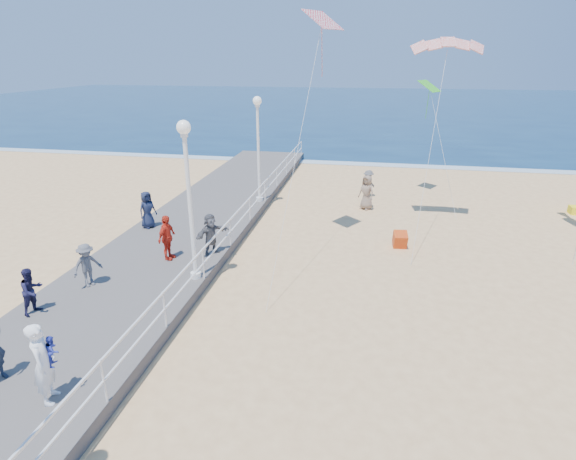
% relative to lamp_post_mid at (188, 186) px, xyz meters
% --- Properties ---
extents(ground, '(160.00, 160.00, 0.00)m').
position_rel_lamp_post_mid_xyz_m(ground, '(5.35, 0.00, -3.66)').
color(ground, '#ECBC7B').
rests_on(ground, ground).
extents(ocean, '(160.00, 90.00, 0.05)m').
position_rel_lamp_post_mid_xyz_m(ocean, '(5.35, 65.00, -3.65)').
color(ocean, '#0C2849').
rests_on(ocean, ground).
extents(surf_line, '(160.00, 1.20, 0.04)m').
position_rel_lamp_post_mid_xyz_m(surf_line, '(5.35, 20.50, -3.63)').
color(surf_line, white).
rests_on(surf_line, ground).
extents(boardwalk, '(5.00, 44.00, 0.40)m').
position_rel_lamp_post_mid_xyz_m(boardwalk, '(-2.15, 0.00, -3.46)').
color(boardwalk, '#65605B').
rests_on(boardwalk, ground).
extents(railing, '(0.05, 42.00, 0.55)m').
position_rel_lamp_post_mid_xyz_m(railing, '(0.30, 0.00, -2.41)').
color(railing, white).
rests_on(railing, boardwalk).
extents(lamp_post_mid, '(0.44, 0.44, 5.32)m').
position_rel_lamp_post_mid_xyz_m(lamp_post_mid, '(0.00, 0.00, 0.00)').
color(lamp_post_mid, white).
rests_on(lamp_post_mid, boardwalk).
extents(lamp_post_far, '(0.44, 0.44, 5.32)m').
position_rel_lamp_post_mid_xyz_m(lamp_post_far, '(0.00, 9.00, 0.00)').
color(lamp_post_far, white).
rests_on(lamp_post_far, boardwalk).
extents(woman_holding_toddler, '(0.69, 0.82, 1.93)m').
position_rel_lamp_post_mid_xyz_m(woman_holding_toddler, '(-0.94, -6.16, -2.30)').
color(woman_holding_toddler, white).
rests_on(woman_holding_toddler, boardwalk).
extents(toddler_held, '(0.38, 0.42, 0.71)m').
position_rel_lamp_post_mid_xyz_m(toddler_held, '(-0.79, -6.01, -2.06)').
color(toddler_held, '#323FBC').
rests_on(toddler_held, boardwalk).
extents(spectator_2, '(0.96, 1.11, 1.48)m').
position_rel_lamp_post_mid_xyz_m(spectator_2, '(-3.23, -1.19, -2.52)').
color(spectator_2, '#57575C').
rests_on(spectator_2, boardwalk).
extents(spectator_3, '(0.54, 1.05, 1.71)m').
position_rel_lamp_post_mid_xyz_m(spectator_3, '(-1.57, 1.27, -2.40)').
color(spectator_3, red).
rests_on(spectator_3, boardwalk).
extents(spectator_4, '(0.84, 0.96, 1.65)m').
position_rel_lamp_post_mid_xyz_m(spectator_4, '(-3.88, 4.25, -2.44)').
color(spectator_4, '#1B223B').
rests_on(spectator_4, boardwalk).
extents(spectator_5, '(1.20, 1.51, 1.60)m').
position_rel_lamp_post_mid_xyz_m(spectator_5, '(-0.15, 2.05, -2.46)').
color(spectator_5, '#535358').
rests_on(spectator_5, boardwalk).
extents(spectator_7, '(0.67, 0.79, 1.42)m').
position_rel_lamp_post_mid_xyz_m(spectator_7, '(-3.83, -2.99, -2.55)').
color(spectator_7, '#1C1B3C').
rests_on(spectator_7, boardwalk).
extents(beach_walker_a, '(1.08, 1.16, 1.58)m').
position_rel_lamp_post_mid_xyz_m(beach_walker_a, '(5.57, 12.03, -2.87)').
color(beach_walker_a, '#535458').
rests_on(beach_walker_a, ground).
extents(beach_walker_c, '(1.06, 0.98, 1.82)m').
position_rel_lamp_post_mid_xyz_m(beach_walker_c, '(5.53, 9.89, -2.75)').
color(beach_walker_c, '#846E5B').
rests_on(beach_walker_c, ground).
extents(box_kite, '(0.62, 0.76, 0.74)m').
position_rel_lamp_post_mid_xyz_m(box_kite, '(7.07, 4.93, -3.36)').
color(box_kite, red).
rests_on(box_kite, ground).
extents(beach_chair_left, '(0.55, 0.55, 0.40)m').
position_rel_lamp_post_mid_xyz_m(beach_chair_left, '(16.07, 11.05, -3.46)').
color(beach_chair_left, yellow).
rests_on(beach_chair_left, ground).
extents(kite_parafoil, '(2.94, 0.94, 0.65)m').
position_rel_lamp_post_mid_xyz_m(kite_parafoil, '(8.45, 7.81, 4.41)').
color(kite_parafoil, red).
extents(kite_diamond_green, '(1.37, 1.43, 0.59)m').
position_rel_lamp_post_mid_xyz_m(kite_diamond_green, '(8.46, 13.16, 2.38)').
color(kite_diamond_green, green).
extents(kite_diamond_redwhite, '(1.54, 1.61, 0.70)m').
position_rel_lamp_post_mid_xyz_m(kite_diamond_redwhite, '(3.61, 4.76, 5.09)').
color(kite_diamond_redwhite, red).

